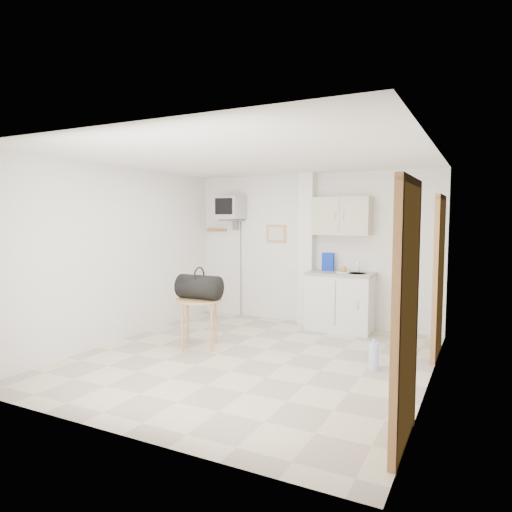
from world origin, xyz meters
The scene contains 7 objects.
ground centered at (0.00, 0.00, 0.00)m, with size 4.50×4.50×0.00m, color beige.
room_envelope centered at (0.24, 0.09, 1.54)m, with size 4.24×4.54×2.55m.
kitchenette centered at (0.57, 2.00, 0.80)m, with size 1.03×0.58×2.10m.
crt_television centered at (-1.45, 2.02, 1.94)m, with size 0.44×0.45×2.15m.
round_table centered at (-0.86, 0.16, 0.59)m, with size 0.63×0.63×0.68m.
duffel_bag centered at (-0.85, 0.15, 0.84)m, with size 0.59×0.33×0.44m.
water_bottle centered at (1.47, 0.32, 0.16)m, with size 0.12×0.12×0.36m.
Camera 1 is at (2.60, -4.95, 1.78)m, focal length 32.00 mm.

